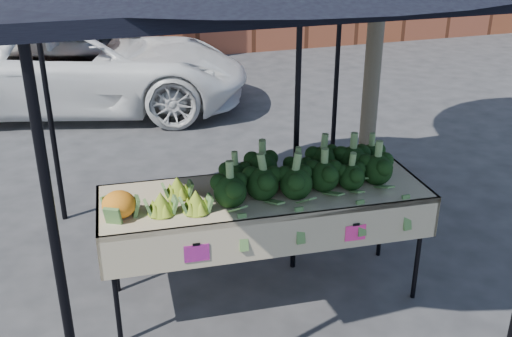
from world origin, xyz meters
TOP-DOWN VIEW (x-y plane):
  - ground at (0.00, 0.00)m, footprint 90.00×90.00m
  - table at (-0.13, 0.11)m, footprint 2.46×1.02m
  - canopy at (-0.11, 0.49)m, footprint 3.16×3.16m
  - broccoli_heap at (0.20, 0.14)m, footprint 1.49×0.59m
  - romanesco_cluster at (-0.79, 0.10)m, footprint 0.45×0.49m
  - cauliflower_pair at (-1.18, 0.06)m, footprint 0.22×0.22m

SIDE VIEW (x-z plane):
  - ground at x=0.00m, z-range 0.00..0.00m
  - table at x=-0.13m, z-range 0.00..0.90m
  - cauliflower_pair at x=-1.18m, z-range 0.90..1.10m
  - romanesco_cluster at x=-0.79m, z-range 0.90..1.12m
  - broccoli_heap at x=0.20m, z-range 0.90..1.19m
  - canopy at x=-0.11m, z-range 0.00..2.74m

